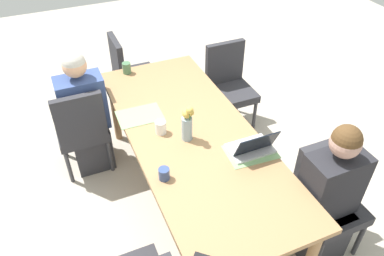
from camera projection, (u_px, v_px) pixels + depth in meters
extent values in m
plane|color=#B2A899|center=(192.00, 198.00, 3.37)|extent=(10.00, 10.00, 0.00)
cube|color=#9E754C|center=(192.00, 135.00, 2.91)|extent=(2.32, 0.93, 0.04)
cylinder|color=#9E754C|center=(115.00, 110.00, 3.80)|extent=(0.07, 0.07, 0.72)
cylinder|color=#9E754C|center=(185.00, 94.00, 4.03)|extent=(0.07, 0.07, 0.72)
cube|color=#2D2D33|center=(329.00, 209.00, 2.76)|extent=(0.44, 0.44, 0.08)
cube|color=#2D2D33|center=(320.00, 166.00, 2.73)|extent=(0.06, 0.42, 0.45)
cylinder|color=#333338|center=(359.00, 239.00, 2.83)|extent=(0.04, 0.04, 0.37)
cylinder|color=#333338|center=(318.00, 256.00, 2.71)|extent=(0.04, 0.04, 0.37)
cylinder|color=#333338|center=(326.00, 202.00, 3.10)|extent=(0.04, 0.04, 0.37)
cylinder|color=#333338|center=(287.00, 217.00, 2.98)|extent=(0.04, 0.04, 0.37)
cube|color=#2D2D33|center=(317.00, 227.00, 2.86)|extent=(0.36, 0.34, 0.45)
cube|color=#232328|center=(332.00, 184.00, 2.56)|extent=(0.24, 0.40, 0.50)
sphere|color=tan|center=(346.00, 143.00, 2.33)|extent=(0.20, 0.20, 0.20)
sphere|color=#51381E|center=(347.00, 139.00, 2.31)|extent=(0.19, 0.19, 0.19)
cube|color=#2D2D33|center=(82.00, 130.00, 3.47)|extent=(0.44, 0.44, 0.08)
cube|color=#2D2D33|center=(80.00, 119.00, 3.17)|extent=(0.06, 0.42, 0.45)
cylinder|color=#333338|center=(63.00, 142.00, 3.69)|extent=(0.04, 0.04, 0.37)
cylinder|color=#333338|center=(101.00, 132.00, 3.81)|extent=(0.04, 0.04, 0.37)
cylinder|color=#333338|center=(69.00, 167.00, 3.42)|extent=(0.04, 0.04, 0.37)
cylinder|color=#333338|center=(110.00, 156.00, 3.53)|extent=(0.04, 0.04, 0.37)
cube|color=#2D2D33|center=(92.00, 144.00, 3.60)|extent=(0.36, 0.34, 0.45)
cube|color=#384C84|center=(83.00, 103.00, 3.31)|extent=(0.24, 0.40, 0.50)
sphere|color=#E4A881|center=(74.00, 66.00, 3.07)|extent=(0.20, 0.20, 0.20)
sphere|color=beige|center=(74.00, 62.00, 3.05)|extent=(0.19, 0.19, 0.19)
cube|color=#2D2D33|center=(137.00, 77.00, 4.20)|extent=(0.44, 0.44, 0.08)
cube|color=#2D2D33|center=(117.00, 59.00, 3.97)|extent=(0.42, 0.06, 0.45)
cylinder|color=#333338|center=(149.00, 83.00, 4.53)|extent=(0.04, 0.04, 0.37)
cylinder|color=#333338|center=(160.00, 99.00, 4.26)|extent=(0.04, 0.04, 0.37)
cylinder|color=#333338|center=(118.00, 89.00, 4.41)|extent=(0.04, 0.04, 0.37)
cylinder|color=#333338|center=(127.00, 107.00, 4.14)|extent=(0.04, 0.04, 0.37)
cube|color=#2D2D33|center=(232.00, 93.00, 3.95)|extent=(0.44, 0.44, 0.08)
cube|color=#2D2D33|center=(225.00, 63.00, 3.92)|extent=(0.06, 0.42, 0.45)
cylinder|color=#333338|center=(254.00, 116.00, 4.01)|extent=(0.04, 0.04, 0.37)
cylinder|color=#333338|center=(222.00, 125.00, 3.89)|extent=(0.04, 0.04, 0.37)
cylinder|color=#333338|center=(237.00, 98.00, 4.28)|extent=(0.04, 0.04, 0.37)
cylinder|color=#333338|center=(207.00, 105.00, 4.17)|extent=(0.04, 0.04, 0.37)
cylinder|color=#8EA8B7|center=(187.00, 129.00, 2.78)|extent=(0.08, 0.08, 0.19)
sphere|color=gold|center=(190.00, 110.00, 2.65)|extent=(0.06, 0.06, 0.06)
cylinder|color=#477A3D|center=(190.00, 115.00, 2.68)|extent=(0.01, 0.01, 0.09)
sphere|color=gold|center=(191.00, 113.00, 2.70)|extent=(0.05, 0.05, 0.05)
cylinder|color=#477A3D|center=(191.00, 115.00, 2.72)|extent=(0.01, 0.01, 0.05)
sphere|color=gold|center=(186.00, 113.00, 2.72)|extent=(0.06, 0.06, 0.06)
cylinder|color=#477A3D|center=(186.00, 115.00, 2.73)|extent=(0.01, 0.01, 0.04)
sphere|color=gold|center=(187.00, 114.00, 2.70)|extent=(0.06, 0.06, 0.06)
cylinder|color=#477A3D|center=(187.00, 116.00, 2.71)|extent=(0.01, 0.01, 0.04)
cube|color=#7FAD70|center=(250.00, 152.00, 2.73)|extent=(0.28, 0.38, 0.00)
cube|color=#7FAD70|center=(140.00, 116.00, 3.06)|extent=(0.27, 0.37, 0.00)
cube|color=silver|center=(250.00, 148.00, 2.74)|extent=(0.22, 0.32, 0.02)
cube|color=black|center=(257.00, 144.00, 2.63)|extent=(0.08, 0.31, 0.19)
cylinder|color=white|center=(161.00, 127.00, 2.87)|extent=(0.08, 0.08, 0.10)
cylinder|color=#47704C|center=(127.00, 68.00, 3.56)|extent=(0.08, 0.08, 0.11)
cylinder|color=#33477A|center=(164.00, 174.00, 2.50)|extent=(0.08, 0.08, 0.09)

